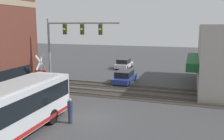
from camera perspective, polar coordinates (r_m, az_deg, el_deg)
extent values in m
plane|color=#424244|center=(18.09, -5.71, -10.58)|extent=(120.00, 120.00, 0.00)
cube|color=#19592D|center=(28.02, 18.01, 1.94)|extent=(9.30, 1.20, 0.80)
cylinder|color=black|center=(17.68, -16.75, -9.75)|extent=(1.00, 2.57, 1.00)
cylinder|color=gray|center=(23.68, -14.07, 2.87)|extent=(0.20, 0.20, 6.99)
cylinder|color=gray|center=(21.90, -6.84, 10.64)|extent=(0.16, 6.70, 0.16)
cube|color=#284723|center=(22.65, -10.71, 9.13)|extent=(0.30, 0.27, 0.90)
sphere|color=yellow|center=(22.51, -10.92, 9.12)|extent=(0.20, 0.20, 0.20)
cube|color=#284723|center=(21.90, -6.81, 9.20)|extent=(0.30, 0.27, 0.90)
sphere|color=yellow|center=(21.75, -7.00, 9.19)|extent=(0.20, 0.20, 0.20)
cube|color=#284723|center=(21.25, -2.65, 9.23)|extent=(0.30, 0.27, 0.90)
sphere|color=yellow|center=(21.10, -2.81, 9.22)|extent=(0.20, 0.20, 0.20)
cylinder|color=gray|center=(23.81, -15.93, -1.31)|extent=(0.14, 0.14, 3.60)
cube|color=white|center=(23.59, -16.08, 1.78)|extent=(1.41, 0.06, 1.41)
cube|color=white|center=(23.59, -16.08, 1.78)|extent=(1.41, 0.06, 1.41)
cylinder|color=#38383A|center=(23.71, -15.99, -0.13)|extent=(0.08, 0.90, 0.08)
sphere|color=red|center=(23.43, -15.14, -0.21)|extent=(0.28, 0.28, 0.28)
sphere|color=red|center=(23.93, -16.95, -0.09)|extent=(0.28, 0.28, 0.28)
cube|color=#332D28|center=(23.41, 0.22, -5.60)|extent=(2.60, 60.00, 0.03)
cube|color=#6B6056|center=(22.74, -0.33, -5.93)|extent=(0.07, 60.00, 0.15)
cube|color=#6B6056|center=(24.05, 0.75, -5.02)|extent=(0.07, 60.00, 0.15)
cube|color=#332D28|center=(26.37, 2.36, -3.78)|extent=(2.60, 60.00, 0.03)
cube|color=#6B6056|center=(25.69, 1.92, -4.03)|extent=(0.07, 60.00, 0.15)
cube|color=#6B6056|center=(27.03, 2.77, -3.31)|extent=(0.07, 60.00, 0.15)
cube|color=navy|center=(28.02, 2.98, -1.89)|extent=(4.73, 1.80, 0.53)
cube|color=black|center=(27.68, 2.87, -0.80)|extent=(2.60, 1.62, 0.64)
cylinder|color=black|center=(29.45, 3.73, -1.69)|extent=(0.64, 1.82, 0.64)
cylinder|color=black|center=(26.69, 2.16, -2.94)|extent=(0.64, 1.82, 0.64)
cube|color=silver|center=(37.30, 2.77, 1.18)|extent=(4.21, 1.80, 0.54)
cube|color=black|center=(37.01, 2.69, 2.04)|extent=(2.32, 1.62, 0.65)
cylinder|color=black|center=(38.58, 3.28, 1.17)|extent=(0.64, 1.82, 0.64)
cylinder|color=black|center=(36.09, 2.21, 0.55)|extent=(0.64, 1.82, 0.64)
cylinder|color=#473828|center=(23.30, -11.22, -4.80)|extent=(0.28, 0.28, 0.87)
cylinder|color=maroon|center=(23.11, -11.29, -2.88)|extent=(0.34, 0.34, 0.73)
sphere|color=tan|center=(23.00, -11.34, -1.71)|extent=(0.24, 0.24, 0.24)
cylinder|color=#2D3351|center=(16.99, -9.50, -10.61)|extent=(0.28, 0.28, 0.82)
cylinder|color=#262D4C|center=(16.74, -9.58, -8.22)|extent=(0.34, 0.34, 0.68)
sphere|color=tan|center=(16.60, -9.62, -6.74)|extent=(0.22, 0.22, 0.22)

